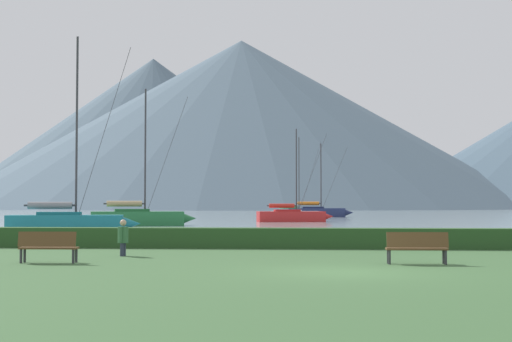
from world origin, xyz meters
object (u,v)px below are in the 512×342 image
at_px(sailboat_slip_5, 296,214).
at_px(sailboat_slip_4, 317,212).
at_px(sailboat_slip_1, 138,217).
at_px(park_bench_under_tree, 48,245).
at_px(sailboat_slip_2, 292,215).
at_px(park_bench_near_path, 417,246).
at_px(person_seated_viewer, 123,236).
at_px(sailboat_slip_0, 68,222).

bearing_deg(sailboat_slip_5, sailboat_slip_4, 70.62).
height_order(sailboat_slip_1, park_bench_under_tree, sailboat_slip_1).
xyz_separation_m(sailboat_slip_2, park_bench_near_path, (5.56, -55.17, -0.11)).
bearing_deg(person_seated_viewer, sailboat_slip_2, 90.94).
distance_m(sailboat_slip_1, sailboat_slip_4, 47.05).
bearing_deg(sailboat_slip_2, sailboat_slip_4, 72.51).
relative_size(sailboat_slip_2, park_bench_under_tree, 5.35).
bearing_deg(park_bench_near_path, sailboat_slip_4, 90.78).
xyz_separation_m(sailboat_slip_0, park_bench_under_tree, (7.42, -24.36, -0.16)).
xyz_separation_m(sailboat_slip_2, sailboat_slip_4, (2.51, 29.27, 0.10)).
relative_size(sailboat_slip_2, park_bench_near_path, 5.22).
bearing_deg(sailboat_slip_1, person_seated_viewer, -94.74).
xyz_separation_m(sailboat_slip_1, park_bench_under_tree, (6.66, -40.18, -0.19)).
distance_m(sailboat_slip_4, park_bench_under_tree, 85.26).
xyz_separation_m(sailboat_slip_1, sailboat_slip_2, (12.13, 15.44, -0.08)).
bearing_deg(sailboat_slip_4, person_seated_viewer, -98.48).
bearing_deg(sailboat_slip_5, sailboat_slip_1, -116.65).
height_order(sailboat_slip_0, person_seated_viewer, sailboat_slip_0).
bearing_deg(park_bench_near_path, person_seated_viewer, 162.02).
height_order(sailboat_slip_0, park_bench_under_tree, sailboat_slip_0).
height_order(sailboat_slip_0, park_bench_near_path, sailboat_slip_0).
bearing_deg(park_bench_near_path, park_bench_under_tree, -178.96).
bearing_deg(park_bench_under_tree, sailboat_slip_1, 97.09).
relative_size(sailboat_slip_0, sailboat_slip_2, 1.30).
bearing_deg(park_bench_under_tree, sailboat_slip_4, 82.31).
relative_size(sailboat_slip_1, sailboat_slip_5, 1.12).
relative_size(sailboat_slip_1, sailboat_slip_2, 1.20).
height_order(sailboat_slip_4, person_seated_viewer, sailboat_slip_4).
distance_m(sailboat_slip_2, park_bench_under_tree, 55.89).
distance_m(sailboat_slip_4, park_bench_near_path, 84.49).
distance_m(sailboat_slip_0, sailboat_slip_2, 33.81).
bearing_deg(sailboat_slip_4, sailboat_slip_5, -106.60).
bearing_deg(park_bench_under_tree, park_bench_near_path, 0.00).
bearing_deg(person_seated_viewer, park_bench_near_path, -11.36).
height_order(sailboat_slip_5, park_bench_under_tree, sailboat_slip_5).
bearing_deg(sailboat_slip_5, sailboat_slip_2, -96.31).
bearing_deg(person_seated_viewer, sailboat_slip_1, 107.75).
bearing_deg(sailboat_slip_2, sailboat_slip_1, -140.74).
height_order(sailboat_slip_2, sailboat_slip_4, sailboat_slip_4).
relative_size(sailboat_slip_4, park_bench_near_path, 5.65).
distance_m(sailboat_slip_0, park_bench_under_tree, 25.46).
height_order(sailboat_slip_1, sailboat_slip_4, sailboat_slip_1).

